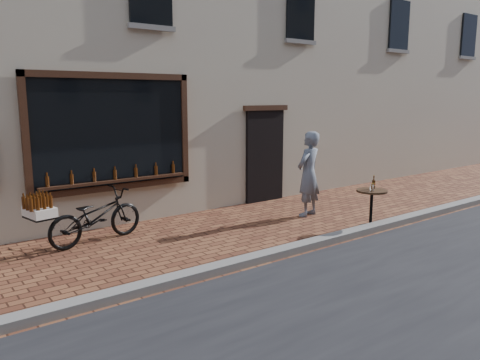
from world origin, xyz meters
TOP-DOWN VIEW (x-y plane):
  - ground at (0.00, 0.00)m, footprint 90.00×90.00m
  - kerb at (0.00, 0.20)m, footprint 90.00×0.25m
  - cargo_bicycle at (-2.62, 2.66)m, footprint 2.14×0.95m
  - bistro_table at (1.99, 0.35)m, footprint 0.59×0.59m
  - pedestrian at (1.72, 1.79)m, footprint 0.75×0.60m

SIDE VIEW (x-z plane):
  - ground at x=0.00m, z-range 0.00..0.00m
  - kerb at x=0.00m, z-range 0.00..0.12m
  - cargo_bicycle at x=-2.62m, z-range -0.02..0.97m
  - bistro_table at x=1.99m, z-range 0.03..1.05m
  - pedestrian at x=1.72m, z-range 0.00..1.81m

